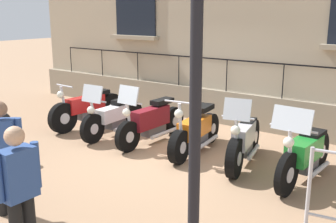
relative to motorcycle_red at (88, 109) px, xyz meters
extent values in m
plane|color=#9E7A5B|center=(0.29, 2.56, -0.43)|extent=(60.00, 60.00, 0.00)
cube|color=gray|center=(-2.13, 2.56, -0.02)|extent=(0.20, 13.09, 0.82)
cube|color=gray|center=(-2.11, -0.32, 1.55)|extent=(0.24, 1.57, 0.10)
cube|color=black|center=(-2.09, 2.56, 1.14)|extent=(0.03, 10.99, 0.03)
cylinder|color=black|center=(-2.09, -2.94, 0.77)|extent=(0.02, 0.02, 0.76)
cylinder|color=black|center=(-2.09, -1.57, 0.77)|extent=(0.02, 0.02, 0.76)
cylinder|color=black|center=(-2.09, -0.19, 0.77)|extent=(0.02, 0.02, 0.76)
cylinder|color=black|center=(-2.09, 1.18, 0.77)|extent=(0.02, 0.02, 0.76)
cylinder|color=black|center=(-2.09, 2.56, 0.77)|extent=(0.02, 0.02, 0.76)
cylinder|color=black|center=(-2.09, 3.93, 0.77)|extent=(0.02, 0.02, 0.76)
cylinder|color=black|center=(0.70, -0.06, -0.08)|extent=(0.71, 0.21, 0.70)
cylinder|color=silver|center=(0.70, -0.06, -0.08)|extent=(0.26, 0.19, 0.24)
cylinder|color=black|center=(-0.71, 0.05, -0.08)|extent=(0.71, 0.21, 0.70)
cylinder|color=silver|center=(-0.71, 0.05, -0.08)|extent=(0.26, 0.19, 0.24)
cube|color=red|center=(0.04, -0.01, 0.13)|extent=(1.00, 0.33, 0.35)
cube|color=#4C4C51|center=(-0.06, 0.00, -0.12)|extent=(0.60, 0.25, 0.24)
cube|color=black|center=(-0.35, 0.02, 0.34)|extent=(0.57, 0.27, 0.10)
cylinder|color=silver|center=(0.65, -0.05, 0.28)|extent=(0.16, 0.07, 0.73)
cylinder|color=silver|center=(0.60, -0.05, 0.64)|extent=(0.08, 0.56, 0.04)
sphere|color=white|center=(0.72, -0.06, 0.46)|extent=(0.16, 0.16, 0.16)
cylinder|color=silver|center=(-0.24, 0.16, -0.24)|extent=(0.89, 0.15, 0.08)
cylinder|color=black|center=(0.82, 1.01, -0.12)|extent=(0.64, 0.14, 0.63)
cylinder|color=silver|center=(0.82, 1.01, -0.12)|extent=(0.23, 0.14, 0.22)
cylinder|color=black|center=(-0.53, 0.95, -0.12)|extent=(0.64, 0.14, 0.63)
cylinder|color=silver|center=(-0.53, 0.95, -0.12)|extent=(0.23, 0.14, 0.22)
cube|color=silver|center=(0.19, 0.98, 0.07)|extent=(0.81, 0.32, 0.30)
cube|color=#4C4C51|center=(0.09, 0.98, -0.15)|extent=(0.49, 0.25, 0.22)
cube|color=black|center=(-0.14, 0.97, 0.28)|extent=(0.46, 0.27, 0.10)
cylinder|color=silver|center=(0.77, 1.01, 0.17)|extent=(0.16, 0.07, 0.59)
cylinder|color=silver|center=(0.72, 1.01, 0.46)|extent=(0.06, 0.62, 0.04)
sphere|color=white|center=(0.84, 1.01, 0.28)|extent=(0.16, 0.16, 0.16)
cylinder|color=silver|center=(-0.06, 1.13, -0.26)|extent=(0.72, 0.11, 0.08)
cube|color=silver|center=(0.78, 1.01, 0.61)|extent=(0.15, 0.51, 0.36)
cylinder|color=black|center=(0.78, 1.95, -0.12)|extent=(0.62, 0.13, 0.62)
cylinder|color=silver|center=(0.78, 1.95, -0.12)|extent=(0.22, 0.14, 0.22)
cylinder|color=black|center=(-0.72, 1.99, -0.12)|extent=(0.62, 0.13, 0.62)
cylinder|color=silver|center=(-0.72, 1.99, -0.12)|extent=(0.22, 0.14, 0.22)
cube|color=maroon|center=(0.08, 1.97, 0.11)|extent=(0.99, 0.29, 0.39)
cube|color=#4C4C51|center=(-0.02, 1.97, -0.15)|extent=(0.59, 0.22, 0.22)
cube|color=black|center=(-0.31, 1.98, 0.39)|extent=(0.55, 0.25, 0.10)
cylinder|color=silver|center=(0.73, 1.95, 0.21)|extent=(0.16, 0.06, 0.68)
cylinder|color=silver|center=(0.68, 1.95, 0.55)|extent=(0.05, 0.58, 0.04)
sphere|color=white|center=(0.80, 1.95, 0.37)|extent=(0.16, 0.16, 0.16)
cylinder|color=silver|center=(-0.21, 2.12, -0.26)|extent=(0.88, 0.10, 0.08)
cube|color=silver|center=(0.74, 1.95, 0.70)|extent=(0.13, 0.48, 0.36)
cylinder|color=black|center=(0.70, 3.11, -0.12)|extent=(0.63, 0.23, 0.62)
cylinder|color=silver|center=(0.70, 3.11, -0.12)|extent=(0.24, 0.20, 0.22)
cylinder|color=black|center=(-0.67, 2.95, -0.12)|extent=(0.63, 0.23, 0.62)
cylinder|color=silver|center=(-0.67, 2.95, -0.12)|extent=(0.24, 0.20, 0.22)
cube|color=orange|center=(0.06, 3.04, 0.08)|extent=(0.95, 0.42, 0.33)
cube|color=#4C4C51|center=(-0.04, 3.02, -0.15)|extent=(0.58, 0.31, 0.22)
cube|color=black|center=(-0.30, 2.99, 0.39)|extent=(0.54, 0.34, 0.10)
cylinder|color=silver|center=(0.65, 3.11, 0.28)|extent=(0.17, 0.08, 0.81)
cylinder|color=silver|center=(0.60, 3.10, 0.68)|extent=(0.12, 0.69, 0.04)
sphere|color=white|center=(0.72, 3.11, 0.50)|extent=(0.16, 0.16, 0.16)
cylinder|color=silver|center=(-0.23, 3.17, -0.26)|extent=(0.83, 0.18, 0.08)
cylinder|color=black|center=(0.69, 4.21, -0.10)|extent=(0.69, 0.29, 0.67)
cylinder|color=silver|center=(0.69, 4.21, -0.10)|extent=(0.27, 0.22, 0.23)
cylinder|color=black|center=(-0.57, 3.94, -0.10)|extent=(0.69, 0.29, 0.67)
cylinder|color=silver|center=(-0.57, 3.94, -0.10)|extent=(0.27, 0.22, 0.23)
cube|color=#B2B2BC|center=(0.11, 4.08, 0.13)|extent=(0.86, 0.41, 0.37)
cube|color=#4C4C51|center=(0.01, 4.06, -0.13)|extent=(0.53, 0.30, 0.23)
cube|color=black|center=(-0.22, 4.01, 0.27)|extent=(0.50, 0.31, 0.10)
cylinder|color=silver|center=(0.64, 4.20, 0.24)|extent=(0.17, 0.09, 0.67)
cylinder|color=silver|center=(0.59, 4.19, 0.57)|extent=(0.15, 0.54, 0.04)
sphere|color=white|center=(0.71, 4.21, 0.39)|extent=(0.16, 0.16, 0.16)
cylinder|color=silver|center=(-0.17, 4.16, -0.25)|extent=(0.75, 0.23, 0.08)
cube|color=silver|center=(0.65, 4.20, 0.72)|extent=(0.21, 0.46, 0.36)
cylinder|color=black|center=(0.84, 5.14, -0.09)|extent=(0.68, 0.15, 0.67)
cylinder|color=silver|center=(0.84, 5.14, -0.09)|extent=(0.24, 0.14, 0.24)
cylinder|color=black|center=(-0.50, 5.23, -0.09)|extent=(0.68, 0.15, 0.67)
cylinder|color=silver|center=(-0.50, 5.23, -0.09)|extent=(0.24, 0.14, 0.24)
cube|color=#1E842D|center=(0.22, 5.18, 0.12)|extent=(0.85, 0.38, 0.35)
cube|color=#4C4C51|center=(0.12, 5.19, -0.13)|extent=(0.51, 0.30, 0.24)
cube|color=black|center=(-0.12, 5.21, 0.30)|extent=(0.48, 0.33, 0.10)
cylinder|color=silver|center=(0.79, 5.15, 0.25)|extent=(0.16, 0.07, 0.69)
cylinder|color=silver|center=(0.74, 5.15, 0.59)|extent=(0.08, 0.73, 0.04)
sphere|color=white|center=(0.86, 5.14, 0.41)|extent=(0.16, 0.16, 0.16)
cylinder|color=silver|center=(-0.02, 5.38, -0.25)|extent=(0.75, 0.13, 0.08)
cube|color=silver|center=(0.80, 5.15, 0.74)|extent=(0.16, 0.60, 0.36)
cylinder|color=black|center=(3.68, 5.30, 2.04)|extent=(0.10, 0.10, 4.95)
cylinder|color=#B7B7BF|center=(1.50, 5.66, 0.09)|extent=(0.05, 0.05, 1.05)
cylinder|color=black|center=(2.43, 0.47, -0.05)|extent=(0.23, 0.23, 0.75)
sphere|color=black|center=(2.43, 0.47, 0.37)|extent=(0.20, 0.20, 0.20)
cube|color=#2D4C8C|center=(4.13, 3.42, 0.61)|extent=(0.36, 0.23, 0.55)
sphere|color=tan|center=(4.13, 3.42, 1.02)|extent=(0.21, 0.21, 0.21)
cylinder|color=#2D4C8C|center=(3.91, 3.43, 0.64)|extent=(0.09, 0.09, 0.52)
cylinder|color=black|center=(3.55, 2.36, -0.04)|extent=(0.14, 0.14, 0.78)
cylinder|color=black|center=(3.66, 2.25, -0.04)|extent=(0.14, 0.14, 0.78)
cube|color=#2D4C8C|center=(3.61, 2.31, 0.63)|extent=(0.40, 0.41, 0.55)
cylinder|color=#2D4C8C|center=(3.46, 2.47, 0.65)|extent=(0.09, 0.09, 0.52)
camera|label=1|loc=(6.36, 6.97, 2.25)|focal=42.98mm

